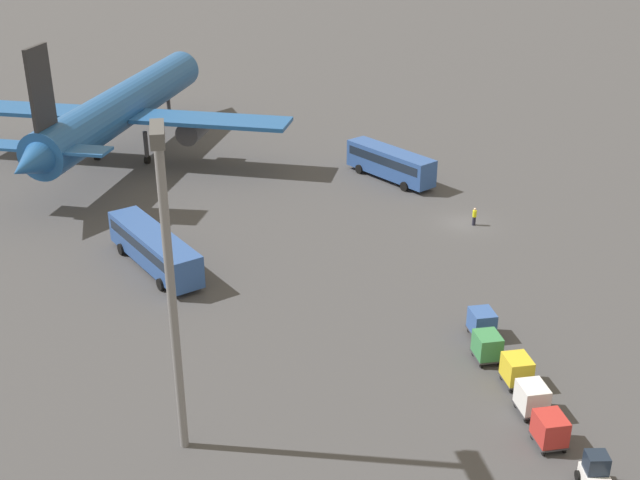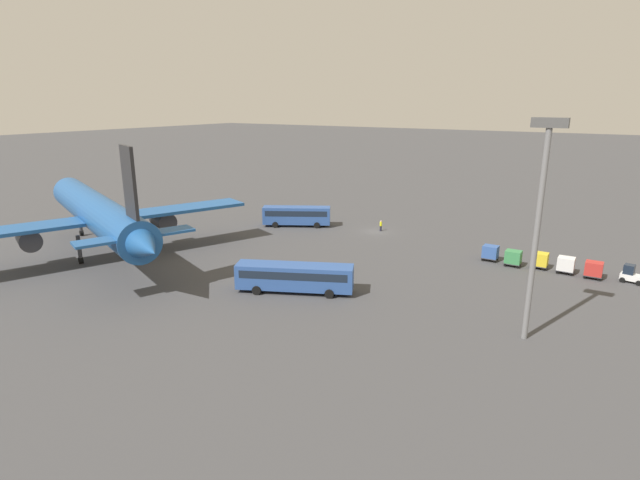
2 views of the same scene
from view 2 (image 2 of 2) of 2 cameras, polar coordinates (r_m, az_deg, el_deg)
name	(u,v)px [view 2 (image 2 of 2)]	position (r m, az deg, el deg)	size (l,w,h in m)	color
ground_plane	(376,231)	(81.83, 6.42, 0.98)	(600.00, 600.00, 0.00)	#424244
airplane	(98,214)	(72.76, -24.00, 2.78)	(44.40, 38.49, 16.16)	#1E5193
shuttle_bus_near	(297,215)	(84.46, -2.69, 2.91)	(11.09, 7.72, 3.33)	#2D5199
shuttle_bus_far	(295,276)	(55.34, -2.92, -4.09)	(12.90, 7.85, 3.16)	#2D5199
baggage_tug	(631,275)	(68.91, 32.00, -3.37)	(2.58, 1.96, 2.10)	white
worker_person	(381,226)	(82.03, 6.96, 1.63)	(0.38, 0.38, 1.74)	#1E1E2D
cargo_cart_red	(594,269)	(67.98, 28.81, -2.92)	(2.01, 1.69, 2.06)	#38383D
cargo_cart_white	(566,264)	(68.39, 26.29, -2.49)	(2.01, 1.69, 2.06)	#38383D
cargo_cart_yellow	(540,259)	(68.98, 23.82, -2.05)	(2.01, 1.69, 2.06)	#38383D
cargo_cart_green	(513,257)	(68.62, 21.21, -1.85)	(2.01, 1.69, 2.06)	#38383D
cargo_cart_blue	(490,252)	(69.93, 18.90, -1.31)	(2.01, 1.69, 2.06)	#38383D
light_pole	(539,211)	(45.56, 23.78, 3.06)	(2.80, 0.70, 19.28)	slate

